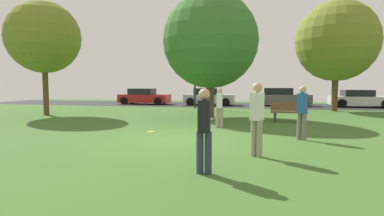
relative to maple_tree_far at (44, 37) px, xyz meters
The scene contains 16 objects.
ground_plane 11.68m from the maple_tree_far, 31.78° to the right, with size 44.00×44.00×0.00m, color #3D6628.
road_strip 14.48m from the maple_tree_far, 48.13° to the left, with size 44.00×6.40×0.01m, color #28282B.
maple_tree_far is the anchor object (origin of this frame).
oak_tree_right 9.27m from the maple_tree_far, ahead, with size 4.92×4.92×6.44m.
maple_tree_near 17.55m from the maple_tree_far, 20.33° to the left, with size 5.05×5.05×6.97m.
person_thrower 14.35m from the maple_tree_far, 20.54° to the right, with size 0.35×0.39×1.68m.
person_catcher 14.24m from the maple_tree_far, 32.32° to the right, with size 0.35×0.39×1.77m.
person_bystander 11.13m from the maple_tree_far, 15.39° to the right, with size 0.30×0.34×1.60m.
person_walking 14.46m from the maple_tree_far, 40.22° to the right, with size 0.30×0.34×1.65m.
frisbee_disc 10.11m from the maple_tree_far, 29.82° to the right, with size 0.27×0.27×0.03m, color yellow.
parked_car_red 10.76m from the maple_tree_far, 79.03° to the left, with size 4.35×1.93×1.36m.
parked_car_silver 13.06m from the maple_tree_far, 52.28° to the left, with size 4.11×2.01×1.39m.
parked_car_grey 17.45m from the maple_tree_far, 38.24° to the left, with size 4.60×1.95×1.43m.
parked_car_white 22.03m from the maple_tree_far, 28.20° to the left, with size 4.20×2.08×1.31m.
park_bench 13.64m from the maple_tree_far, ahead, with size 1.60×0.45×0.90m.
street_lamp_post 9.91m from the maple_tree_far, 42.03° to the left, with size 0.14×0.14×4.50m, color #2D2D33.
Camera 1 is at (2.54, -9.00, 1.74)m, focal length 28.14 mm.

